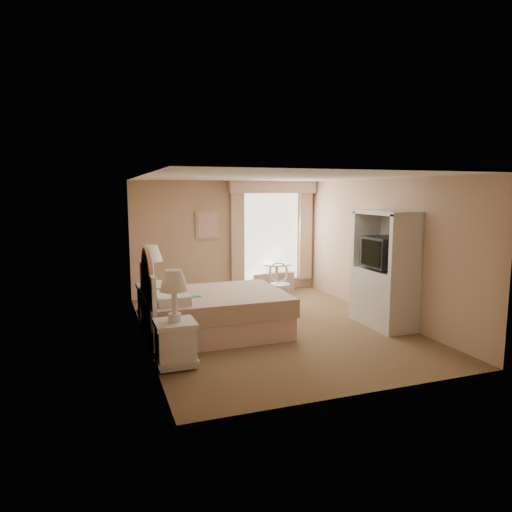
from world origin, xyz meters
name	(u,v)px	position (x,y,z in m)	size (l,w,h in m)	color
room	(273,254)	(0.00, 0.00, 1.25)	(4.21, 5.51, 2.51)	brown
window	(273,233)	(1.05, 2.65, 1.34)	(2.05, 0.22, 2.51)	white
framed_art	(207,225)	(-0.45, 2.71, 1.55)	(0.52, 0.04, 0.62)	tan
bed	(208,311)	(-1.11, 0.00, 0.37)	(2.22, 1.75, 1.54)	pink
nightstand_near	(175,331)	(-1.84, -1.20, 0.48)	(0.52, 0.52, 1.26)	silver
nightstand_far	(153,292)	(-1.84, 1.17, 0.50)	(0.54, 0.54, 1.31)	silver
round_table	(277,273)	(1.05, 2.40, 0.45)	(0.64, 0.64, 0.67)	silver
cafe_chair	(279,281)	(0.67, 1.32, 0.50)	(0.49, 0.49, 0.86)	silver
armoire	(384,279)	(1.81, -0.55, 0.81)	(0.59, 1.18, 1.96)	silver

